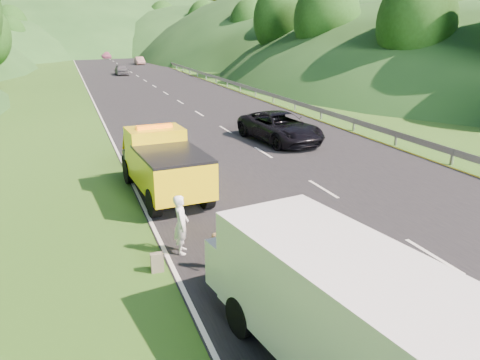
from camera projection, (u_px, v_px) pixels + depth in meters
name	position (u px, v px, depth m)	size (l,w,h in m)	color
ground	(302.00, 243.00, 13.71)	(320.00, 320.00, 0.00)	#38661E
road_surface	(154.00, 86.00, 50.35)	(14.00, 200.00, 0.02)	black
guardrail	(191.00, 74.00, 63.91)	(0.06, 140.00, 1.52)	gray
tree_line_right	(256.00, 67.00, 74.79)	(14.00, 140.00, 14.00)	#1F4F17
hills_backdrop	(107.00, 49.00, 135.94)	(201.00, 288.60, 44.00)	#2D5B23
tow_truck	(164.00, 163.00, 17.38)	(2.55, 5.90, 2.48)	black
white_van	(338.00, 305.00, 8.23)	(3.98, 7.21, 2.43)	black
woman	(182.00, 253.00, 13.13)	(0.62, 0.45, 1.69)	white
child	(217.00, 270.00, 12.18)	(0.50, 0.39, 1.03)	tan
suitcase	(157.00, 262.00, 12.04)	(0.32, 0.18, 0.52)	#625D49
passing_suv	(280.00, 142.00, 25.87)	(2.67, 5.79, 1.61)	black
dist_car_a	(122.00, 75.00, 62.47)	(1.61, 4.00, 1.36)	#48464B
dist_car_b	(140.00, 65.00, 80.16)	(1.35, 3.86, 1.27)	#805A55
dist_car_c	(106.00, 58.00, 96.06)	(1.94, 4.77, 1.38)	#9E4F6F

